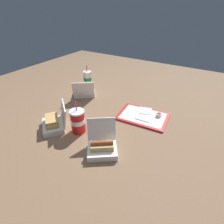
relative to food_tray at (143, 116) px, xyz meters
The scene contains 10 objects.
ground_plane 0.27m from the food_tray, 36.17° to the left, with size 3.20×3.20×0.00m, color brown.
food_tray is the anchor object (origin of this frame).
ketchup_cup 0.12m from the food_tray, 152.23° to the right, with size 0.04×0.04×0.02m.
napkin_stack 0.07m from the food_tray, 80.11° to the right, with size 0.10×0.10×0.00m, color white.
plastic_fork 0.07m from the food_tray, 105.87° to the left, with size 0.11×0.01×0.01m, color white.
clamshell_hotdog_center 0.48m from the food_tray, 82.57° to the left, with size 0.25×0.25×0.18m.
clamshell_sandwich_corner 0.66m from the food_tray, 43.54° to the left, with size 0.25×0.25×0.17m.
clamshell_hotdog_front 0.62m from the food_tray, ahead, with size 0.26×0.26×0.17m.
soda_cup_corner 0.50m from the food_tray, 51.63° to the left, with size 0.10×0.10×0.22m.
soda_cup_right 0.76m from the food_tray, 18.03° to the right, with size 0.08×0.08×0.22m.
Camera 1 is at (-0.60, 0.92, 0.76)m, focal length 28.00 mm.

